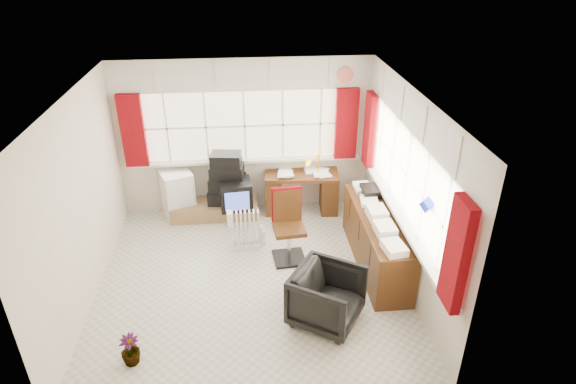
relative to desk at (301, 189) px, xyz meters
name	(u,v)px	position (x,y,z in m)	size (l,w,h in m)	color
ground	(252,279)	(-0.89, -1.80, -0.38)	(4.00, 4.00, 0.00)	beige
room_walls	(247,179)	(-0.89, -1.80, 1.12)	(4.00, 4.00, 4.00)	beige
window_back	(246,156)	(-0.89, 0.14, 0.56)	(3.70, 0.12, 3.60)	#FFEEC9
window_right	(400,211)	(1.06, -1.80, 0.56)	(0.12, 3.70, 3.60)	#FFEEC9
curtains	(313,149)	(0.04, -0.87, 1.07)	(3.83, 3.83, 1.15)	maroon
overhead_cabinets	(318,92)	(0.09, -0.82, 1.87)	(3.98, 3.98, 0.48)	silver
desk	(301,189)	(0.00, 0.00, 0.00)	(1.23, 0.68, 0.73)	#4E2812
desk_lamp	(318,158)	(0.25, -0.11, 0.59)	(0.18, 0.17, 0.42)	yellow
task_chair	(288,222)	(-0.35, -1.29, 0.17)	(0.47, 0.50, 1.05)	black
office_chair	(327,297)	(-0.02, -2.67, -0.04)	(0.74, 0.76, 0.69)	black
radiator	(246,233)	(-0.94, -1.05, -0.13)	(0.41, 0.17, 0.62)	white
credenza	(376,239)	(0.84, -1.60, 0.01)	(0.50, 2.00, 0.85)	#4E2812
file_tray	(371,191)	(0.89, -0.96, 0.42)	(0.26, 0.34, 0.11)	black
tv_bench	(215,209)	(-1.44, -0.08, -0.26)	(1.40, 0.50, 0.25)	#9D7A4E
crt_tv	(236,194)	(-1.08, -0.26, 0.09)	(0.53, 0.51, 0.45)	black
hifi_stack	(227,180)	(-1.20, -0.07, 0.25)	(0.66, 0.47, 0.85)	black
mini_fridge	(178,194)	(-2.01, 0.00, 0.00)	(0.59, 0.59, 0.77)	white
spray_bottle_a	(261,235)	(-0.71, -0.99, -0.22)	(0.12, 0.13, 0.32)	white
spray_bottle_b	(209,212)	(-1.52, -0.13, -0.28)	(0.09, 0.09, 0.20)	#85C7BD
flower_vase	(130,350)	(-2.21, -3.12, -0.20)	(0.21, 0.21, 0.37)	black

